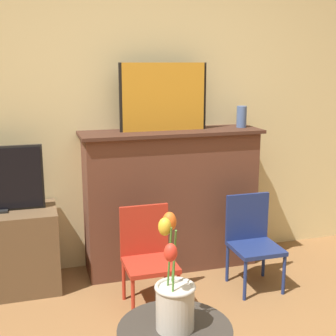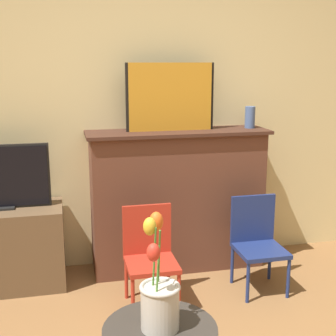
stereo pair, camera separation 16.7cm
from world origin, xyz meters
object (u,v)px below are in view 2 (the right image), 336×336
chair_blue (257,239)px  chair_red (150,252)px  vase_tulips (159,297)px  painting (170,97)px

chair_blue → chair_red: bearing=-176.2°
chair_red → vase_tulips: (-0.18, -1.17, 0.31)m
painting → chair_blue: bearing=-42.8°
chair_blue → vase_tulips: 1.59m
vase_tulips → chair_blue: bearing=51.6°
chair_blue → vase_tulips: (-0.97, -1.22, 0.31)m
painting → vase_tulips: painting is taller
chair_red → vase_tulips: bearing=-98.8°
chair_blue → vase_tulips: vase_tulips is taller
chair_red → chair_blue: (0.79, 0.05, 0.00)m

